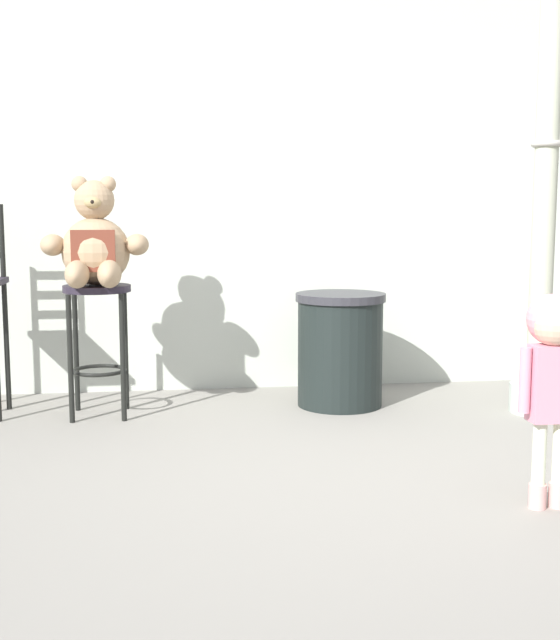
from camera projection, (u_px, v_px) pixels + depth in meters
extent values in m
plane|color=gray|center=(364.00, 485.00, 3.71)|extent=(24.00, 24.00, 0.00)
cube|color=beige|center=(291.00, 173.00, 5.76)|extent=(7.29, 0.30, 3.01)
cylinder|color=#26202C|center=(97.00, 288.00, 4.88)|extent=(0.40, 0.40, 0.04)
cylinder|color=black|center=(70.00, 359.00, 4.76)|extent=(0.03, 0.03, 0.76)
cylinder|color=black|center=(123.00, 358.00, 4.80)|extent=(0.03, 0.03, 0.76)
cylinder|color=black|center=(76.00, 351.00, 5.06)|extent=(0.03, 0.03, 0.76)
cylinder|color=black|center=(126.00, 349.00, 5.10)|extent=(0.03, 0.03, 0.76)
torus|color=black|center=(99.00, 370.00, 4.95)|extent=(0.33, 0.33, 0.02)
sphere|color=tan|center=(96.00, 251.00, 4.85)|extent=(0.40, 0.40, 0.40)
cube|color=brown|center=(93.00, 251.00, 4.69)|extent=(0.25, 0.03, 0.24)
sphere|color=tan|center=(94.00, 200.00, 4.81)|extent=(0.24, 0.24, 0.24)
ellipsoid|color=tan|center=(93.00, 202.00, 4.71)|extent=(0.10, 0.07, 0.07)
sphere|color=black|center=(92.00, 202.00, 4.69)|extent=(0.03, 0.03, 0.03)
sphere|color=tan|center=(79.00, 184.00, 4.79)|extent=(0.09, 0.09, 0.09)
sphere|color=tan|center=(108.00, 184.00, 4.81)|extent=(0.09, 0.09, 0.09)
ellipsoid|color=tan|center=(53.00, 245.00, 4.78)|extent=(0.14, 0.23, 0.13)
ellipsoid|color=tan|center=(137.00, 245.00, 4.85)|extent=(0.14, 0.23, 0.13)
ellipsoid|color=tan|center=(77.00, 274.00, 4.67)|extent=(0.14, 0.34, 0.16)
ellipsoid|color=tan|center=(110.00, 274.00, 4.69)|extent=(0.14, 0.34, 0.16)
cylinder|color=#D39E97|center=(537.00, 496.00, 3.42)|extent=(0.07, 0.07, 0.10)
cylinder|color=beige|center=(539.00, 453.00, 3.39)|extent=(0.06, 0.06, 0.27)
cylinder|color=#D39E97|center=(557.00, 495.00, 3.43)|extent=(0.07, 0.07, 0.10)
cylinder|color=beige|center=(559.00, 452.00, 3.40)|extent=(0.06, 0.06, 0.27)
cube|color=pink|center=(552.00, 383.00, 3.36)|extent=(0.19, 0.11, 0.32)
cylinder|color=pink|center=(525.00, 380.00, 3.34)|extent=(0.05, 0.05, 0.27)
sphere|color=#D8B293|center=(555.00, 322.00, 3.33)|extent=(0.20, 0.20, 0.20)
sphere|color=pink|center=(553.00, 319.00, 3.35)|extent=(0.21, 0.21, 0.21)
cylinder|color=black|center=(340.00, 353.00, 5.21)|extent=(0.54, 0.54, 0.67)
cylinder|color=#2D2D33|center=(341.00, 297.00, 5.16)|extent=(0.57, 0.57, 0.05)
cylinder|color=#A4AEA4|center=(536.00, 398.00, 5.05)|extent=(0.33, 0.33, 0.18)
cylinder|color=#ACAF96|center=(546.00, 167.00, 4.87)|extent=(0.14, 0.14, 2.64)
torus|color=#ADA89E|center=(547.00, 144.00, 4.85)|extent=(0.19, 0.19, 0.04)
cylinder|color=black|center=(7.00, 346.00, 5.09)|extent=(0.03, 0.03, 0.80)
cylinder|color=black|center=(2.00, 241.00, 5.00)|extent=(0.03, 0.03, 0.44)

